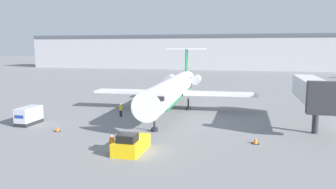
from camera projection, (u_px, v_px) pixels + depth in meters
ground_plane at (134, 152)px, 30.26m from camera, size 600.00×600.00×0.00m
terminal_building at (224, 52)px, 144.65m from camera, size 180.00×16.80×15.11m
airplane_main at (173, 88)px, 49.40m from camera, size 24.86×31.93×9.39m
pushback_tug at (131, 144)px, 30.25m from camera, size 2.34×4.59×1.91m
luggage_cart at (29, 116)px, 40.98m from camera, size 1.68×3.60×2.19m
worker_near_tug at (112, 144)px, 29.92m from camera, size 0.40×0.24×1.64m
worker_by_wing at (121, 110)px, 45.52m from camera, size 0.40×0.26×1.85m
traffic_cone_left at (57, 129)px, 37.55m from camera, size 0.61×0.61×0.65m
traffic_cone_right at (255, 141)px, 32.78m from camera, size 0.72×0.72×0.63m
jet_bridge at (312, 91)px, 39.00m from camera, size 3.20×14.27×6.19m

